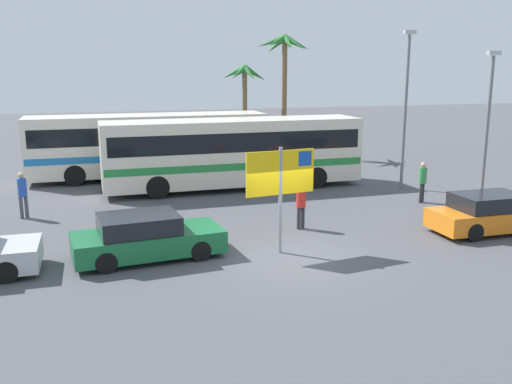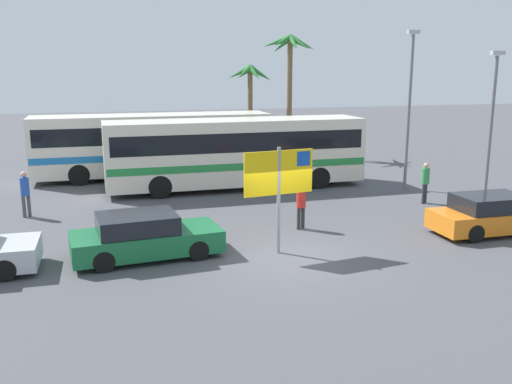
% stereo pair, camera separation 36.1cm
% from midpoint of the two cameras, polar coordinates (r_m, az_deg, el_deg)
% --- Properties ---
extents(ground, '(120.00, 120.00, 0.00)m').
position_cam_midpoint_polar(ground, '(16.38, 3.95, -6.82)').
color(ground, '#4C4C51').
extents(bus_front_coach, '(11.76, 2.55, 3.17)m').
position_cam_midpoint_polar(bus_front_coach, '(25.53, -1.63, 4.33)').
color(bus_front_coach, silver).
rests_on(bus_front_coach, ground).
extents(bus_rear_coach, '(11.76, 2.55, 3.17)m').
position_cam_midpoint_polar(bus_rear_coach, '(28.69, -10.14, 5.05)').
color(bus_rear_coach, silver).
rests_on(bus_rear_coach, ground).
extents(ferry_sign, '(2.19, 0.36, 3.20)m').
position_cam_midpoint_polar(ferry_sign, '(16.29, 3.14, 1.57)').
color(ferry_sign, gray).
rests_on(ferry_sign, ground).
extents(car_orange, '(4.41, 1.76, 1.32)m').
position_cam_midpoint_polar(car_orange, '(20.35, 23.71, -2.15)').
color(car_orange, orange).
rests_on(car_orange, ground).
extents(car_green, '(4.42, 2.19, 1.32)m').
position_cam_midpoint_polar(car_green, '(16.54, -10.77, -4.51)').
color(car_green, '#196638').
rests_on(car_green, ground).
extents(pedestrian_by_bus, '(0.32, 0.32, 1.73)m').
position_cam_midpoint_polar(pedestrian_by_bus, '(22.19, -22.15, 0.16)').
color(pedestrian_by_bus, '#4C4C51').
rests_on(pedestrian_by_bus, ground).
extents(pedestrian_near_sign, '(0.32, 0.32, 1.68)m').
position_cam_midpoint_polar(pedestrian_near_sign, '(23.79, 17.38, 1.22)').
color(pedestrian_near_sign, '#2D2D33').
rests_on(pedestrian_near_sign, ground).
extents(pedestrian_crossing_lot, '(0.32, 0.32, 1.60)m').
position_cam_midpoint_polar(pedestrian_crossing_lot, '(19.11, 5.18, -1.08)').
color(pedestrian_crossing_lot, '#2D2D33').
rests_on(pedestrian_crossing_lot, ground).
extents(lamp_post_left_side, '(0.56, 0.20, 7.06)m').
position_cam_midpoint_polar(lamp_post_left_side, '(26.05, 15.82, 8.61)').
color(lamp_post_left_side, slate).
rests_on(lamp_post_left_side, ground).
extents(lamp_post_right_side, '(0.56, 0.20, 6.09)m').
position_cam_midpoint_polar(lamp_post_right_side, '(24.04, 23.36, 6.60)').
color(lamp_post_right_side, slate).
rests_on(lamp_post_right_side, ground).
extents(palm_tree_seaside, '(3.36, 3.29, 7.48)m').
position_cam_midpoint_polar(palm_tree_seaside, '(35.12, 3.79, 13.68)').
color(palm_tree_seaside, brown).
rests_on(palm_tree_seaside, ground).
extents(palm_tree_inland, '(2.96, 3.12, 5.68)m').
position_cam_midpoint_polar(palm_tree_inland, '(36.59, -0.36, 11.05)').
color(palm_tree_inland, brown).
rests_on(palm_tree_inland, ground).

